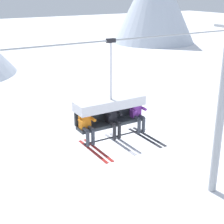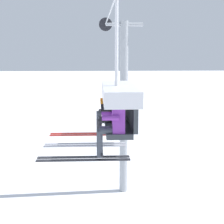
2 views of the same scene
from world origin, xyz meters
The scene contains 6 objects.
lift_tower_near centered at (-6.73, -0.02, 4.06)m, with size 0.36×1.88×7.78m.
lift_cable centered at (0.27, -0.80, 7.50)m, with size 16.01×0.05×0.05m.
chairlift_chair centered at (1.27, -0.73, 5.43)m, with size 2.28×0.74×3.01m.
skier_orange centered at (0.34, -0.95, 5.12)m, with size 0.46×1.70×1.23m.
skier_black centered at (1.27, -0.95, 5.12)m, with size 0.46×1.70×1.23m.
skier_purple centered at (2.20, -0.95, 5.12)m, with size 0.46×1.70×1.23m.
Camera 2 is at (8.23, -1.21, 6.42)m, focal length 55.00 mm.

